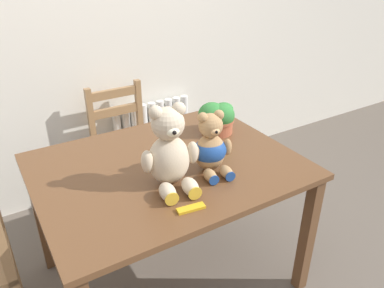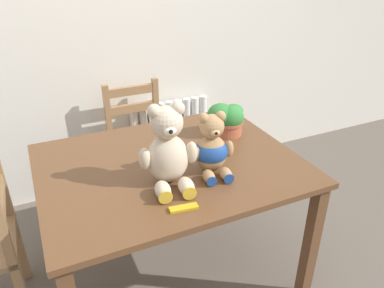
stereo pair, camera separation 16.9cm
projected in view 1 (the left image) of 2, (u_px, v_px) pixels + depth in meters
The scene contains 8 objects.
wall_back at pixel (85, 18), 2.44m from camera, with size 8.00×0.04×2.60m, color silver.
radiator at pixel (154, 144), 3.05m from camera, with size 0.66×0.10×0.65m.
dining_table at pixel (168, 180), 1.90m from camera, with size 1.27×0.99×0.76m.
wooden_chair_behind at pixel (125, 148), 2.66m from camera, with size 0.40×0.39×0.88m.
teddy_bear_left at pixel (170, 152), 1.62m from camera, with size 0.27×0.28×0.38m.
teddy_bear_right at pixel (211, 148), 1.75m from camera, with size 0.21×0.23×0.30m.
potted_plant at pixel (217, 117), 2.12m from camera, with size 0.22×0.20×0.19m.
chocolate_bar at pixel (191, 208), 1.53m from camera, with size 0.12×0.04×0.01m, color gold.
Camera 1 is at (-0.72, -0.93, 1.71)m, focal length 35.00 mm.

